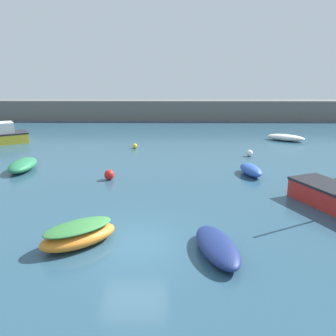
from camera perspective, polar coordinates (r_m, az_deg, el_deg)
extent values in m
cube|color=#284C60|center=(14.42, -5.28, -11.73)|extent=(120.00, 120.00, 0.20)
cube|color=#66605B|center=(45.60, -1.29, 8.80)|extent=(47.15, 2.45, 2.39)
ellipsoid|color=#287A4C|center=(25.40, -21.26, 0.42)|extent=(1.49, 3.21, 0.69)
ellipsoid|color=white|center=(34.64, 17.51, 4.44)|extent=(3.40, 2.64, 0.57)
ellipsoid|color=orange|center=(14.44, -13.47, -10.14)|extent=(3.18, 3.00, 0.68)
ellipsoid|color=#337238|center=(14.28, -13.56, -8.74)|extent=(2.86, 2.70, 0.24)
ellipsoid|color=#2D56B7|center=(23.21, 12.51, -0.29)|extent=(1.44, 2.53, 0.65)
cube|color=silver|center=(34.74, -24.00, 5.53)|extent=(2.34, 2.26, 1.02)
ellipsoid|color=navy|center=(13.57, 7.52, -11.76)|extent=(1.88, 3.50, 0.59)
sphere|color=red|center=(22.04, -8.94, -1.02)|extent=(0.58, 0.58, 0.58)
sphere|color=white|center=(28.03, 12.32, 2.23)|extent=(0.47, 0.47, 0.47)
sphere|color=yellow|center=(30.12, -5.09, 3.36)|extent=(0.40, 0.40, 0.40)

